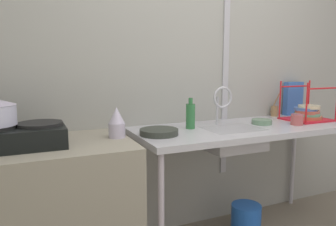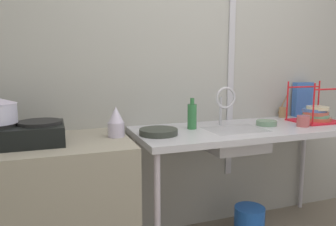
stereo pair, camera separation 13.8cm
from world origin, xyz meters
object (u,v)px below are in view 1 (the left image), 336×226
at_px(percolator, 117,123).
at_px(sink_basin, 232,139).
at_px(bottle_by_sink, 190,116).
at_px(bucket_on_floor, 246,221).
at_px(small_bowl_on_drainboard, 262,122).
at_px(cup_by_rack, 297,120).
at_px(dish_rack, 307,113).
at_px(utensil_jar, 275,111).
at_px(cereal_box, 293,98).
at_px(stove, 17,136).
at_px(faucet, 222,100).
at_px(frying_pan, 159,132).

bearing_deg(percolator, sink_basin, -3.38).
bearing_deg(bottle_by_sink, sink_basin, -22.86).
relative_size(percolator, sink_basin, 0.47).
distance_m(sink_basin, bucket_on_floor, 0.66).
height_order(small_bowl_on_drainboard, bucket_on_floor, small_bowl_on_drainboard).
height_order(percolator, cup_by_rack, percolator).
height_order(sink_basin, cup_by_rack, cup_by_rack).
relative_size(dish_rack, utensil_jar, 1.69).
xyz_separation_m(dish_rack, bottle_by_sink, (-1.01, 0.07, 0.03)).
distance_m(cereal_box, utensil_jar, 0.23).
height_order(stove, faucet, faucet).
xyz_separation_m(stove, frying_pan, (0.81, -0.02, -0.04)).
relative_size(stove, frying_pan, 2.00).
bearing_deg(bottle_by_sink, cereal_box, 9.69).
bearing_deg(dish_rack, frying_pan, -178.82).
bearing_deg(frying_pan, cup_by_rack, -5.07).
bearing_deg(sink_basin, cereal_box, 19.81).
bearing_deg(sink_basin, faucet, 97.57).
relative_size(sink_basin, cereal_box, 1.38).
relative_size(dish_rack, cup_by_rack, 3.82).
bearing_deg(bucket_on_floor, sink_basin, -175.35).
xyz_separation_m(sink_basin, cup_by_rack, (0.51, -0.08, 0.11)).
height_order(stove, bucket_on_floor, stove).
distance_m(bottle_by_sink, bucket_on_floor, 0.92).
distance_m(dish_rack, bucket_on_floor, 0.98).
bearing_deg(bottle_by_sink, frying_pan, -160.04).
bearing_deg(cereal_box, frying_pan, -166.39).
height_order(faucet, cereal_box, cereal_box).
xyz_separation_m(cup_by_rack, bottle_by_sink, (-0.78, 0.19, 0.05)).
distance_m(faucet, dish_rack, 0.77).
bearing_deg(bottle_by_sink, small_bowl_on_drainboard, -6.63).
distance_m(percolator, bucket_on_floor, 1.26).
bearing_deg(percolator, utensil_jar, 10.07).
bearing_deg(percolator, cereal_box, 8.86).
bearing_deg(frying_pan, stove, 178.32).
height_order(dish_rack, bottle_by_sink, dish_rack).
height_order(frying_pan, bottle_by_sink, bottle_by_sink).
height_order(dish_rack, utensil_jar, dish_rack).
xyz_separation_m(dish_rack, cereal_box, (0.11, 0.27, 0.09)).
height_order(sink_basin, small_bowl_on_drainboard, small_bowl_on_drainboard).
xyz_separation_m(faucet, frying_pan, (-0.53, -0.11, -0.17)).
xyz_separation_m(bottle_by_sink, bucket_on_floor, (0.43, -0.10, -0.81)).
xyz_separation_m(dish_rack, small_bowl_on_drainboard, (-0.45, 0.01, -0.04)).
relative_size(cereal_box, bucket_on_floor, 1.18).
height_order(frying_pan, dish_rack, dish_rack).
distance_m(frying_pan, dish_rack, 1.29).
bearing_deg(bucket_on_floor, bottle_by_sink, 166.46).
bearing_deg(faucet, frying_pan, -168.77).
relative_size(percolator, dish_rack, 0.56).
distance_m(frying_pan, bucket_on_floor, 1.02).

